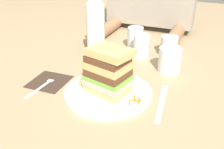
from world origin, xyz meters
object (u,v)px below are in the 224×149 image
Objects in this scene: empty_tumbler_1 at (141,46)px; empty_tumbler_0 at (135,38)px; juice_glass at (170,61)px; water_bottle at (96,26)px; knife at (161,103)px; empty_tumbler_2 at (169,46)px; fork at (44,84)px; napkin_dark at (49,82)px; sandwich at (108,71)px; main_plate at (108,92)px.

empty_tumbler_0 is at bearing 123.13° from empty_tumbler_1.
water_bottle reaches higher than juice_glass.
empty_tumbler_2 reaches higher than knife.
empty_tumbler_2 is at bearing 28.77° from water_bottle.
juice_glass is at bearing 36.79° from fork.
juice_glass is (-0.03, 0.21, 0.04)m from knife.
empty_tumbler_2 is at bearing 36.87° from empty_tumbler_1.
napkin_dark and knife have the same top height.
sandwich is at bearing -175.65° from knife.
sandwich is (0.00, 0.00, 0.07)m from main_plate.
juice_glass reaches higher than main_plate.
juice_glass is (0.14, 0.22, 0.03)m from main_plate.
empty_tumbler_0 is 0.09m from empty_tumbler_1.
fork is at bearing -143.21° from juice_glass.
empty_tumbler_2 is at bearing 99.35° from knife.
empty_tumbler_0 reaches higher than napkin_dark.
empty_tumbler_2 is at bearing 52.92° from fork.
main_plate is at bearing 3.02° from napkin_dark.
water_bottle reaches higher than knife.
empty_tumbler_0 is at bearing 96.92° from sandwich.
empty_tumbler_1 reaches higher than fork.
napkin_dark is at bearing -176.32° from knife.
empty_tumbler_0 and empty_tumbler_1 have the same top height.
empty_tumbler_0 is at bearing 68.53° from fork.
fork is 0.40m from empty_tumbler_1.
main_plate is 2.98× the size of juice_glass.
fork is at bearing -127.08° from empty_tumbler_2.
empty_tumbler_2 is (0.31, 0.39, 0.04)m from napkin_dark.
empty_tumbler_1 reaches higher than napkin_dark.
juice_glass is at bearing 34.39° from napkin_dark.
sandwich is at bearing -83.08° from empty_tumbler_0.
sandwich reaches higher than juice_glass.
juice_glass is 1.18× the size of empty_tumbler_2.
empty_tumbler_0 is (-0.05, 0.38, 0.04)m from main_plate.
fork is 0.37m from knife.
water_bottle is (-0.32, 0.22, 0.12)m from knife.
main_plate is 0.39m from empty_tumbler_2.
empty_tumbler_1 reaches higher than main_plate.
knife is at bearing 7.09° from fork.
sandwich reaches higher than empty_tumbler_0.
fork is 0.43m from juice_glass.
empty_tumbler_1 is at bearing -56.87° from empty_tumbler_0.
main_plate reaches higher than napkin_dark.
napkin_dark is 0.28m from water_bottle.
napkin_dark is 0.39m from empty_tumbler_1.
juice_glass is at bearing -41.35° from empty_tumbler_0.
knife is at bearing -35.00° from water_bottle.
empty_tumbler_2 is (0.15, -0.01, -0.01)m from empty_tumbler_0.
empty_tumbler_2 is at bearing -2.56° from empty_tumbler_0.
sandwich is at bearing -104.82° from empty_tumbler_2.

